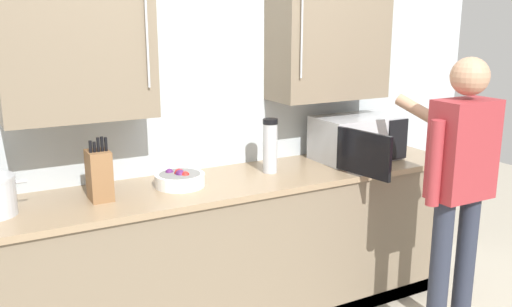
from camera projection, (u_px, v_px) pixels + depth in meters
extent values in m
cube|color=#B2BCC1|center=(203.00, 107.00, 3.42)|extent=(4.26, 0.10, 2.57)
cube|color=#756651|center=(75.00, 39.00, 2.77)|extent=(0.75, 0.32, 0.81)
cylinder|color=#B7BABF|center=(147.00, 39.00, 2.77)|extent=(0.01, 0.01, 0.49)
cube|color=#756651|center=(329.00, 34.00, 3.50)|extent=(0.75, 0.32, 0.81)
cylinder|color=#B7BABF|center=(302.00, 36.00, 3.20)|extent=(0.01, 0.01, 0.49)
cube|color=#756651|center=(230.00, 256.00, 3.32)|extent=(3.00, 0.58, 0.87)
cube|color=#937A5B|center=(229.00, 183.00, 3.21)|extent=(3.04, 0.62, 0.03)
cube|color=#B7BABF|center=(356.00, 138.00, 3.66)|extent=(0.55, 0.34, 0.28)
cube|color=beige|center=(348.00, 139.00, 3.61)|extent=(0.36, 0.29, 0.23)
cube|color=black|center=(398.00, 140.00, 3.60)|extent=(0.15, 0.01, 0.26)
cube|color=black|center=(363.00, 153.00, 3.23)|extent=(0.09, 0.39, 0.26)
cylinder|color=white|center=(180.00, 180.00, 3.08)|extent=(0.28, 0.28, 0.07)
cylinder|color=slate|center=(180.00, 177.00, 3.08)|extent=(0.23, 0.23, 0.04)
sphere|color=red|center=(179.00, 174.00, 3.08)|extent=(0.06, 0.06, 0.06)
sphere|color=#511E5B|center=(169.00, 173.00, 3.11)|extent=(0.05, 0.05, 0.05)
sphere|color=red|center=(185.00, 176.00, 3.05)|extent=(0.05, 0.05, 0.05)
sphere|color=#511E5B|center=(180.00, 174.00, 3.07)|extent=(0.06, 0.06, 0.06)
sphere|color=#511E5B|center=(180.00, 175.00, 3.06)|extent=(0.05, 0.05, 0.05)
cylinder|color=#B7BABF|center=(21.00, 181.00, 2.67)|extent=(0.05, 0.02, 0.02)
cube|color=brown|center=(99.00, 175.00, 2.84)|extent=(0.11, 0.15, 0.26)
cylinder|color=black|center=(90.00, 147.00, 2.76)|extent=(0.02, 0.02, 0.06)
cylinder|color=black|center=(94.00, 147.00, 2.77)|extent=(0.02, 0.02, 0.05)
cylinder|color=black|center=(98.00, 145.00, 2.78)|extent=(0.02, 0.02, 0.07)
cylinder|color=black|center=(102.00, 144.00, 2.79)|extent=(0.02, 0.02, 0.08)
cylinder|color=black|center=(106.00, 144.00, 2.80)|extent=(0.02, 0.02, 0.07)
cylinder|color=#B7BABF|center=(270.00, 148.00, 3.33)|extent=(0.09, 0.09, 0.30)
cylinder|color=black|center=(270.00, 121.00, 3.29)|extent=(0.09, 0.09, 0.03)
cylinder|color=#282D3D|center=(439.00, 275.00, 3.07)|extent=(0.11, 0.11, 0.87)
cylinder|color=#282D3D|center=(465.00, 268.00, 3.16)|extent=(0.11, 0.11, 0.87)
cube|color=maroon|center=(463.00, 150.00, 2.95)|extent=(0.34, 0.20, 0.53)
sphere|color=tan|center=(470.00, 76.00, 2.85)|extent=(0.20, 0.20, 0.20)
cylinder|color=tan|center=(440.00, 123.00, 3.17)|extent=(0.26, 0.55, 0.28)
cylinder|color=maroon|center=(435.00, 163.00, 2.86)|extent=(0.07, 0.07, 0.45)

